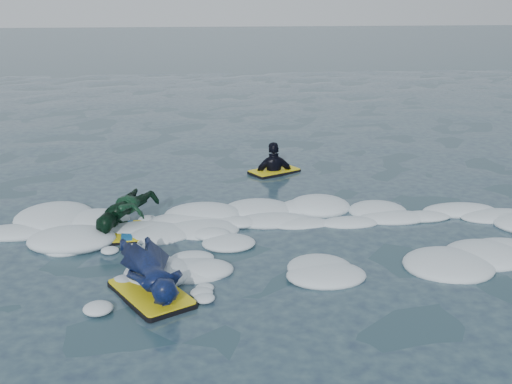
{
  "coord_description": "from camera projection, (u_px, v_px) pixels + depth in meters",
  "views": [
    {
      "loc": [
        0.17,
        -8.06,
        3.59
      ],
      "look_at": [
        1.19,
        1.6,
        0.52
      ],
      "focal_mm": 45.0,
      "sensor_mm": 36.0,
      "label": 1
    }
  ],
  "objects": [
    {
      "name": "ground",
      "position": [
        181.0,
        267.0,
        8.71
      ],
      "size": [
        120.0,
        120.0,
        0.0
      ],
      "primitive_type": "plane",
      "color": "#1A343F",
      "rests_on": "ground"
    },
    {
      "name": "foam_band",
      "position": [
        182.0,
        239.0,
        9.69
      ],
      "size": [
        12.0,
        3.1,
        0.3
      ],
      "primitive_type": null,
      "color": "white",
      "rests_on": "ground"
    },
    {
      "name": "prone_woman_unit",
      "position": [
        151.0,
        272.0,
        7.97
      ],
      "size": [
        1.17,
        1.92,
        0.48
      ],
      "rotation": [
        0.0,
        0.0,
        2.08
      ],
      "color": "black",
      "rests_on": "ground"
    },
    {
      "name": "prone_child_unit",
      "position": [
        127.0,
        214.0,
        9.93
      ],
      "size": [
        1.21,
        1.53,
        0.54
      ],
      "rotation": [
        0.0,
        0.0,
        1.63
      ],
      "color": "black",
      "rests_on": "ground"
    },
    {
      "name": "waiting_rider_unit",
      "position": [
        274.0,
        177.0,
        13.17
      ],
      "size": [
        1.14,
        0.97,
        1.5
      ],
      "rotation": [
        0.0,
        0.0,
        0.51
      ],
      "color": "black",
      "rests_on": "ground"
    }
  ]
}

